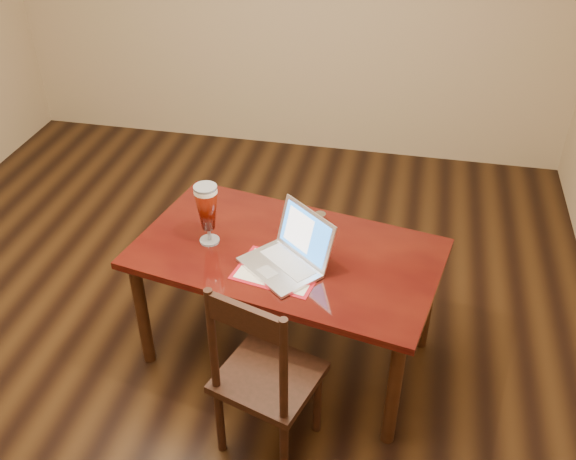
# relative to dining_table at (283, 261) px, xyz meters

# --- Properties ---
(ground) EXTENTS (5.00, 5.00, 0.00)m
(ground) POSITION_rel_dining_table_xyz_m (-0.50, -0.07, -0.63)
(ground) COLOR black
(ground) RESTS_ON ground
(room_shell) EXTENTS (4.51, 5.01, 2.71)m
(room_shell) POSITION_rel_dining_table_xyz_m (-0.50, -0.07, 1.13)
(room_shell) COLOR tan
(room_shell) RESTS_ON ground
(dining_table) EXTENTS (1.62, 1.10, 1.02)m
(dining_table) POSITION_rel_dining_table_xyz_m (0.00, 0.00, 0.00)
(dining_table) COLOR #491109
(dining_table) RESTS_ON ground
(dining_chair) EXTENTS (0.52, 0.50, 0.98)m
(dining_chair) POSITION_rel_dining_table_xyz_m (0.05, -0.61, -0.17)
(dining_chair) COLOR black
(dining_chair) RESTS_ON ground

